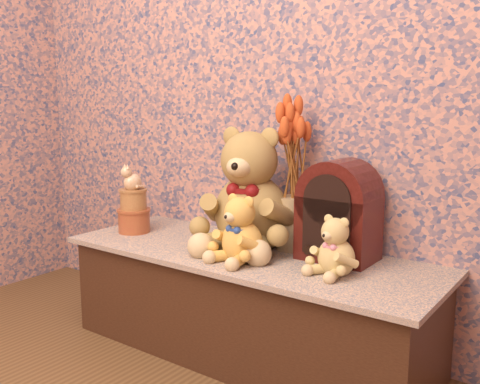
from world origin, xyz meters
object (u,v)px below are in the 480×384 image
object	(u,v)px
teddy_medium	(242,225)
cat_figurine	(132,177)
teddy_small	(337,243)
ceramic_vase	(293,223)
biscuit_tin_lower	(134,221)
teddy_large	(251,183)
cathedral_radio	(339,210)

from	to	relation	value
teddy_medium	cat_figurine	bearing A→B (deg)	-175.73
cat_figurine	teddy_small	bearing A→B (deg)	17.53
teddy_medium	ceramic_vase	size ratio (longest dim) A/B	1.26
biscuit_tin_lower	cat_figurine	bearing A→B (deg)	0.00
teddy_small	ceramic_vase	size ratio (longest dim) A/B	1.03
ceramic_vase	teddy_small	bearing A→B (deg)	-32.53
teddy_large	cat_figurine	distance (m)	0.56
teddy_small	cathedral_radio	world-z (taller)	cathedral_radio
cat_figurine	cathedral_radio	bearing A→B (deg)	27.40
biscuit_tin_lower	teddy_small	bearing A→B (deg)	0.05
teddy_medium	biscuit_tin_lower	distance (m)	0.64
teddy_large	ceramic_vase	xyz separation A→B (m)	(0.15, 0.06, -0.15)
teddy_large	cathedral_radio	world-z (taller)	teddy_large
teddy_small	cat_figurine	xyz separation A→B (m)	(-0.97, -0.00, 0.14)
ceramic_vase	cat_figurine	xyz separation A→B (m)	(-0.70, -0.17, 0.14)
teddy_medium	biscuit_tin_lower	size ratio (longest dim) A/B	1.90
cat_figurine	teddy_medium	bearing A→B (deg)	11.88
teddy_small	biscuit_tin_lower	distance (m)	0.97
teddy_medium	ceramic_vase	bearing A→B (deg)	82.93
teddy_large	teddy_small	world-z (taller)	teddy_large
teddy_medium	cathedral_radio	size ratio (longest dim) A/B	0.71
teddy_medium	biscuit_tin_lower	xyz separation A→B (m)	(-0.63, 0.06, -0.08)
teddy_large	ceramic_vase	size ratio (longest dim) A/B	2.46
cathedral_radio	cat_figurine	bearing A→B (deg)	-169.80
teddy_large	teddy_small	size ratio (longest dim) A/B	2.38
teddy_small	cathedral_radio	bearing A→B (deg)	128.46
cathedral_radio	cat_figurine	distance (m)	0.92
cat_figurine	biscuit_tin_lower	bearing A→B (deg)	0.00
ceramic_vase	teddy_large	bearing A→B (deg)	-157.83
cathedral_radio	cat_figurine	xyz separation A→B (m)	(-0.90, -0.16, 0.06)
ceramic_vase	biscuit_tin_lower	size ratio (longest dim) A/B	1.51
teddy_small	ceramic_vase	xyz separation A→B (m)	(-0.27, 0.17, -0.00)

